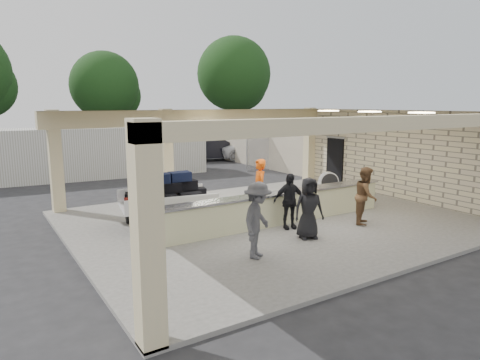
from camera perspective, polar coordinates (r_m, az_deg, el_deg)
ground at (r=13.77m, az=4.06°, el=-5.64°), size 120.00×120.00×0.00m
pavilion at (r=14.11m, az=3.22°, el=0.38°), size 12.01×10.00×3.55m
baggage_counter at (r=13.23m, az=5.37°, el=-3.69°), size 8.20×0.58×0.98m
luggage_cart at (r=13.09m, az=-9.84°, el=-2.29°), size 2.98×2.14×1.59m
drum_fan at (r=17.91m, az=11.71°, el=-0.24°), size 0.83×0.55×0.88m
baggage_handler at (r=13.62m, az=2.57°, el=-1.21°), size 0.61×0.79×1.92m
passenger_a at (r=13.59m, az=16.44°, el=-2.00°), size 0.91×0.81×1.76m
passenger_b at (r=12.62m, az=6.57°, el=-2.81°), size 1.03×0.61×1.65m
passenger_c at (r=10.17m, az=2.36°, el=-5.39°), size 1.21×1.04×1.85m
passenger_d at (r=11.79m, az=9.14°, el=-3.72°), size 0.89×0.58×1.69m
car_white_a at (r=29.15m, az=1.71°, el=4.12°), size 4.97×3.11×1.32m
car_white_b at (r=30.57m, az=6.74°, el=4.29°), size 4.07×1.58×1.28m
car_dark at (r=28.57m, az=-3.71°, el=4.27°), size 5.02×2.39×1.61m
container_white at (r=23.12m, az=-19.30°, el=3.48°), size 11.91×3.46×2.54m
fence at (r=27.38m, az=11.51°, el=4.35°), size 12.06×0.06×2.03m
tree_mid at (r=38.21m, az=-17.19°, el=11.58°), size 6.00×5.60×8.00m
tree_right at (r=42.20m, az=-0.54°, el=13.56°), size 7.20×7.00×10.00m
adjacent_building at (r=27.07m, az=7.78°, el=5.56°), size 6.00×8.00×3.20m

